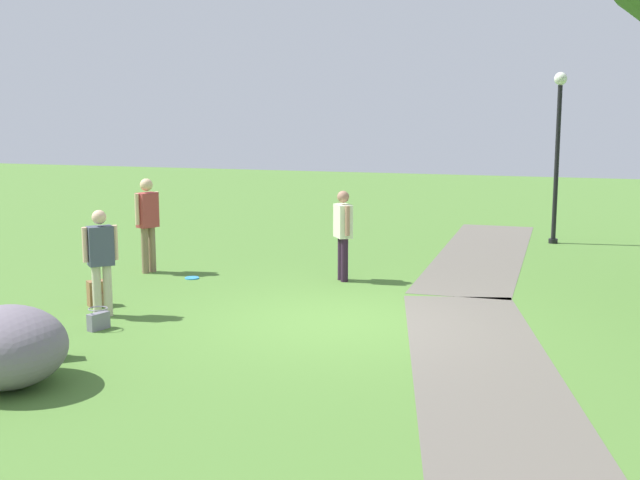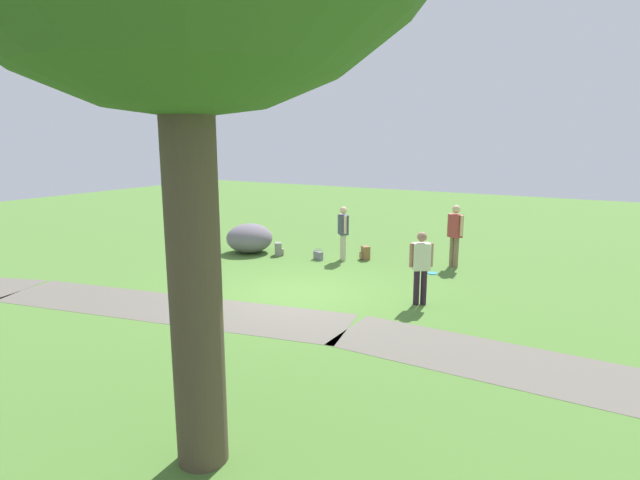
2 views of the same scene
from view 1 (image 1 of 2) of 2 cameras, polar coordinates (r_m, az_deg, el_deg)
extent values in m
plane|color=#4D7831|center=(12.30, 1.49, -5.53)|extent=(48.00, 48.00, 0.00)
cube|color=#625C53|center=(17.86, 10.90, -0.90)|extent=(8.02, 1.81, 0.01)
cube|color=#625C53|center=(10.14, 11.23, -9.05)|extent=(8.18, 3.32, 0.01)
cylinder|color=black|center=(19.50, 15.48, -0.06)|extent=(0.20, 0.20, 0.10)
cylinder|color=black|center=(19.30, 15.71, 4.88)|extent=(0.10, 0.10, 3.47)
sphere|color=white|center=(19.25, 15.96, 10.45)|extent=(0.28, 0.28, 0.28)
ellipsoid|color=slate|center=(10.15, -20.46, -6.78)|extent=(1.98, 1.98, 0.92)
cylinder|color=beige|center=(12.90, -14.85, -3.37)|extent=(0.13, 0.13, 0.77)
cylinder|color=beige|center=(12.93, -14.16, -3.31)|extent=(0.13, 0.13, 0.77)
cube|color=#424A5B|center=(12.78, -14.63, -0.38)|extent=(0.42, 0.43, 0.58)
cylinder|color=beige|center=(12.73, -15.61, -0.31)|extent=(0.08, 0.08, 0.52)
cylinder|color=beige|center=(12.82, -13.68, -0.16)|extent=(0.08, 0.08, 0.52)
sphere|color=beige|center=(12.71, -14.71, 1.51)|extent=(0.21, 0.21, 0.21)
cylinder|color=#80694D|center=(15.88, -11.75, -0.69)|extent=(0.13, 0.13, 0.85)
cylinder|color=#80694D|center=(15.97, -11.28, -0.62)|extent=(0.13, 0.13, 0.85)
cube|color=#A43B3A|center=(15.81, -11.60, 2.00)|extent=(0.43, 0.38, 0.64)
cylinder|color=#E1B98E|center=(15.68, -12.26, 2.05)|extent=(0.08, 0.08, 0.57)
cylinder|color=#E1B98E|center=(15.93, -10.97, 2.21)|extent=(0.08, 0.08, 0.57)
sphere|color=#E1B98E|center=(15.75, -11.66, 3.68)|extent=(0.23, 0.23, 0.23)
cylinder|color=#2D192D|center=(14.84, 1.66, -1.36)|extent=(0.13, 0.13, 0.78)
cylinder|color=#2D192D|center=(14.99, 1.45, -1.24)|extent=(0.13, 0.13, 0.78)
cube|color=beige|center=(14.80, 1.57, 1.29)|extent=(0.43, 0.40, 0.58)
cylinder|color=#A6755F|center=(14.59, 1.87, 1.30)|extent=(0.08, 0.08, 0.52)
cylinder|color=#A6755F|center=(15.00, 1.28, 1.53)|extent=(0.08, 0.08, 0.52)
sphere|color=#A6755F|center=(14.74, 1.58, 2.94)|extent=(0.21, 0.21, 0.21)
cube|color=slate|center=(12.26, -14.75, -5.33)|extent=(0.34, 0.23, 0.24)
torus|color=slate|center=(12.22, -14.78, -4.51)|extent=(0.35, 0.35, 0.02)
cube|color=gray|center=(11.08, -17.69, -6.65)|extent=(0.33, 0.34, 0.40)
cube|color=gray|center=(11.22, -17.72, -6.87)|extent=(0.17, 0.19, 0.18)
cube|color=brown|center=(13.61, -14.83, -3.50)|extent=(0.34, 0.34, 0.40)
cube|color=brown|center=(13.51, -14.67, -3.94)|extent=(0.18, 0.18, 0.18)
cylinder|color=#2D91DA|center=(15.33, -8.65, -2.55)|extent=(0.26, 0.26, 0.02)
camera|label=2|loc=(18.93, 37.21, 8.78)|focal=28.89mm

